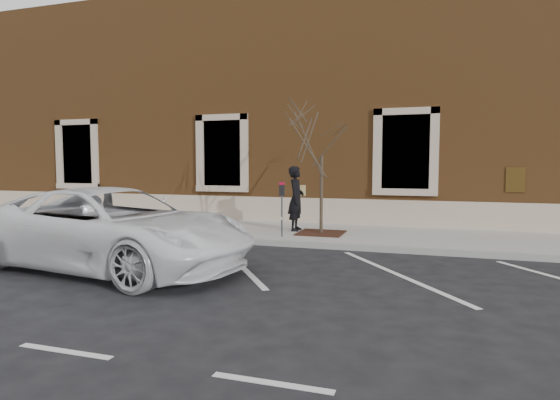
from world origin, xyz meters
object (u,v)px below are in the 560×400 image
(white_truck, at_px, (112,229))
(sapling, at_px, (322,134))
(parking_meter, at_px, (282,199))
(man, at_px, (296,199))

(white_truck, bearing_deg, sapling, -24.68)
(parking_meter, distance_m, white_truck, 4.54)
(white_truck, bearing_deg, man, -15.85)
(man, distance_m, sapling, 1.98)
(man, height_order, parking_meter, man)
(man, height_order, white_truck, man)
(parking_meter, bearing_deg, man, 99.24)
(sapling, bearing_deg, white_truck, -122.32)
(parking_meter, height_order, sapling, sapling)
(sapling, bearing_deg, parking_meter, -135.09)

